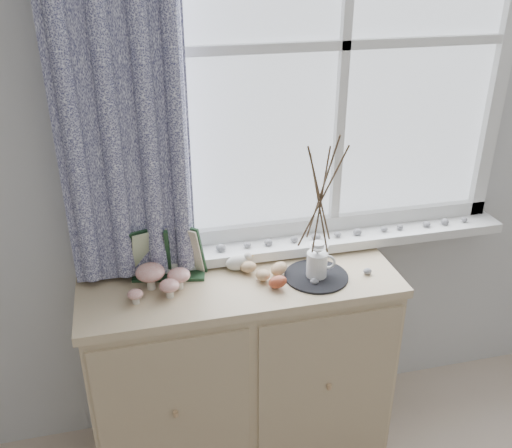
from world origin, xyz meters
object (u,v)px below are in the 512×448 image
object	(u,v)px
toadstool_cluster	(159,278)
twig_pitcher	(321,195)
sideboard	(242,368)
botanical_book	(168,254)

from	to	relation	value
toadstool_cluster	twig_pitcher	size ratio (longest dim) A/B	0.39
sideboard	botanical_book	size ratio (longest dim) A/B	3.88
sideboard	toadstool_cluster	world-z (taller)	toadstool_cluster
sideboard	twig_pitcher	size ratio (longest dim) A/B	2.03
botanical_book	toadstool_cluster	world-z (taller)	botanical_book
twig_pitcher	botanical_book	bearing A→B (deg)	-167.82
sideboard	toadstool_cluster	xyz separation A→B (m)	(-0.30, -0.01, 0.48)
sideboard	toadstool_cluster	bearing A→B (deg)	-178.79
sideboard	twig_pitcher	bearing A→B (deg)	-10.00
sideboard	twig_pitcher	xyz separation A→B (m)	(0.28, -0.05, 0.76)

